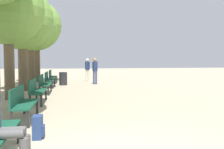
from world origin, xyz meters
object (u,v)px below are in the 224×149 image
object	(u,v)px
bench_row_3	(44,83)
pedestrian_mid	(87,68)
person_seated	(0,120)
trash_bin	(63,79)
bench_row_5	(52,75)
tree_row_3	(22,20)
bench_row_1	(22,101)
tree_row_4	(31,27)
backpack	(38,127)
bench_row_2	(36,89)
tree_row_2	(8,10)
tree_row_5	(36,26)
bench_row_4	(49,78)
pedestrian_near	(95,69)

from	to	relation	value
bench_row_3	pedestrian_mid	xyz separation A→B (m)	(2.34, 5.64, 0.43)
person_seated	trash_bin	bearing A→B (deg)	87.35
bench_row_5	pedestrian_mid	bearing A→B (deg)	13.50
bench_row_5	tree_row_3	xyz separation A→B (m)	(-1.09, -3.88, 2.96)
bench_row_1	bench_row_3	size ratio (longest dim) A/B	1.00
tree_row_4	backpack	xyz separation A→B (m)	(1.66, -10.39, -3.23)
bench_row_3	person_seated	bearing A→B (deg)	-88.36
bench_row_2	tree_row_2	size ratio (longest dim) A/B	0.34
bench_row_5	tree_row_2	distance (m)	7.34
bench_row_1	tree_row_4	size ratio (longest dim) A/B	0.33
tree_row_2	tree_row_5	world-z (taller)	tree_row_5
tree_row_5	bench_row_5	bearing A→B (deg)	-44.02
tree_row_4	tree_row_2	bearing A→B (deg)	-90.00
tree_row_5	pedestrian_mid	distance (m)	4.52
tree_row_4	pedestrian_mid	bearing A→B (deg)	28.78
bench_row_4	tree_row_5	xyz separation A→B (m)	(-1.09, 3.59, 3.33)
tree_row_2	trash_bin	world-z (taller)	tree_row_2
bench_row_2	tree_row_5	bearing A→B (deg)	97.16
bench_row_4	bench_row_5	xyz separation A→B (m)	(0.00, 2.54, 0.00)
pedestrian_mid	person_seated	bearing A→B (deg)	-98.89
tree_row_4	pedestrian_near	bearing A→B (deg)	1.12
bench_row_2	tree_row_5	distance (m)	9.35
tree_row_2	backpack	bearing A→B (deg)	-71.80
bench_row_4	bench_row_5	distance (m)	2.54
tree_row_5	pedestrian_near	bearing A→B (deg)	-31.32
person_seated	bench_row_5	bearing A→B (deg)	91.00
bench_row_1	backpack	world-z (taller)	bench_row_1
person_seated	pedestrian_mid	size ratio (longest dim) A/B	0.81
tree_row_4	tree_row_5	world-z (taller)	tree_row_5
tree_row_5	person_seated	bearing A→B (deg)	-84.64
bench_row_2	bench_row_4	bearing A→B (deg)	90.00
bench_row_4	backpack	bearing A→B (deg)	-86.41
bench_row_3	tree_row_3	size ratio (longest dim) A/B	0.32
person_seated	trash_bin	distance (m)	11.50
pedestrian_mid	trash_bin	size ratio (longest dim) A/B	2.07
bench_row_3	tree_row_5	bearing A→B (deg)	100.07
bench_row_1	tree_row_3	size ratio (longest dim) A/B	0.32
tree_row_4	backpack	bearing A→B (deg)	-80.90
tree_row_5	bench_row_2	bearing A→B (deg)	-82.84
pedestrian_mid	trash_bin	distance (m)	2.65
tree_row_5	backpack	distance (m)	13.37
tree_row_3	person_seated	world-z (taller)	tree_row_3
bench_row_3	tree_row_5	xyz separation A→B (m)	(-1.09, 6.13, 3.33)
tree_row_3	trash_bin	xyz separation A→B (m)	(1.85, 2.38, -3.06)
bench_row_2	backpack	world-z (taller)	bench_row_2
tree_row_5	pedestrian_near	xyz separation A→B (m)	(3.78, -2.30, -2.88)
tree_row_5	pedestrian_near	distance (m)	5.28
person_seated	pedestrian_near	xyz separation A→B (m)	(2.47, 11.72, 0.25)
tree_row_2	tree_row_3	size ratio (longest dim) A/B	0.96
pedestrian_near	pedestrian_mid	world-z (taller)	pedestrian_near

